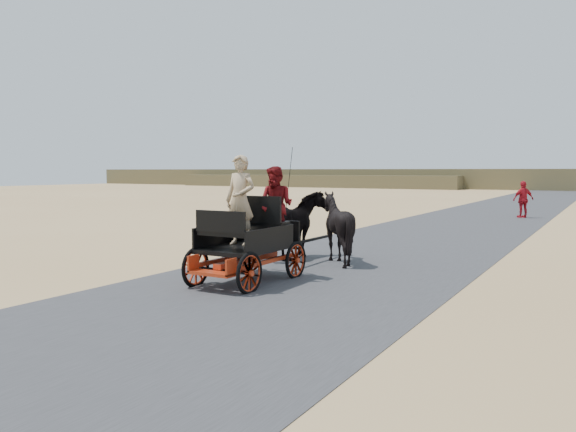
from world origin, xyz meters
The scene contains 10 objects.
ground centered at (0.00, 0.00, 0.00)m, with size 140.00×140.00×0.00m, color tan.
road centered at (0.00, 0.00, 0.01)m, with size 6.00×140.00×0.01m, color #38383A.
ridge_far centered at (0.00, 62.00, 1.20)m, with size 140.00×6.00×2.40m, color brown.
ridge_near centered at (-30.00, 58.00, 0.80)m, with size 40.00×4.00×1.60m, color brown.
carriage centered at (-0.88, 0.47, 0.36)m, with size 1.30×2.40×0.72m, color black, non-canonical shape.
horse_left centered at (-1.43, 3.47, 0.85)m, with size 0.91×2.01×1.70m, color black.
horse_right centered at (-0.33, 3.47, 0.85)m, with size 1.37×1.54×1.70m, color black.
driver_man centered at (-1.08, 0.52, 1.62)m, with size 0.66×0.43×1.80m, color tan.
passenger_woman centered at (-0.58, 1.07, 1.51)m, with size 0.77×0.60×1.58m, color #660C0F.
pedestrian centered at (1.73, 19.43, 0.86)m, with size 1.01×0.42×1.73m, color #B1141F.
Camera 1 is at (5.36, -8.66, 2.21)m, focal length 35.00 mm.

